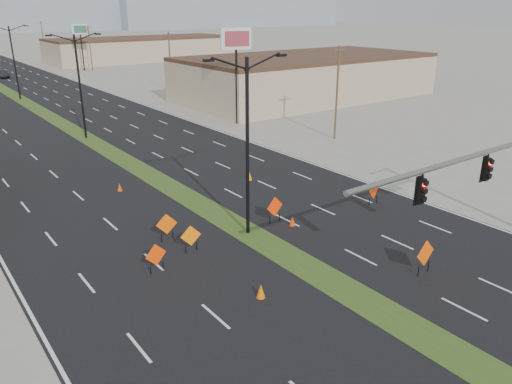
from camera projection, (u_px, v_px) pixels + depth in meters
ground at (421, 335)px, 20.07m from camera, size 600.00×600.00×0.00m
building_se_near at (306, 78)px, 71.98m from camera, size 36.00×18.00×5.50m
building_se_far at (142, 50)px, 123.29m from camera, size 44.00×16.00×5.00m
mesa_east at (225, 12)px, 335.83m from camera, size 160.00×50.00×18.00m
signal_mast at (505, 171)px, 24.68m from camera, size 16.30×0.60×8.00m
streetlight_0 at (247, 143)px, 27.23m from camera, size 5.15×0.24×10.02m
streetlight_1 at (80, 84)px, 48.33m from camera, size 5.15×0.24×10.02m
streetlight_2 at (14, 60)px, 69.44m from camera, size 5.15×0.24×10.02m
utility_pole_0 at (337, 92)px, 48.43m from camera, size 1.60×0.20×9.00m
utility_pole_1 at (170, 62)px, 74.81m from camera, size 1.60×0.20×9.00m
utility_pole_2 at (90, 48)px, 101.20m from camera, size 1.60×0.20×9.00m
utility_pole_3 at (43, 39)px, 127.58m from camera, size 1.60×0.20×9.00m
car_mid at (2, 74)px, 92.68m from camera, size 1.98×4.48×1.43m
construction_sign_0 at (156, 256)px, 24.50m from camera, size 1.17×0.17×1.56m
construction_sign_1 at (167, 225)px, 27.88m from camera, size 1.19×0.31×1.61m
construction_sign_2 at (191, 237)px, 26.58m from camera, size 1.14×0.25×1.54m
construction_sign_3 at (275, 208)px, 30.19m from camera, size 1.26×0.18×1.69m
construction_sign_4 at (425, 254)px, 24.30m from camera, size 1.37×0.11×1.82m
construction_sign_5 at (374, 190)px, 33.02m from camera, size 1.23×0.33×1.68m
cone_0 at (261, 291)px, 22.52m from camera, size 0.51×0.51×0.69m
cone_1 at (292, 221)px, 29.99m from camera, size 0.45×0.45×0.61m
cone_2 at (249, 176)px, 37.88m from camera, size 0.47×0.47×0.67m
cone_3 at (120, 187)px, 35.66m from camera, size 0.40×0.40×0.59m
pole_sign_east_near at (236, 46)px, 53.55m from camera, size 3.32×1.38×10.35m
pole_sign_east_far at (80, 33)px, 100.77m from camera, size 2.96×1.25×9.19m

